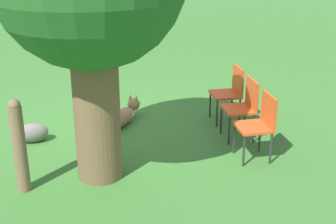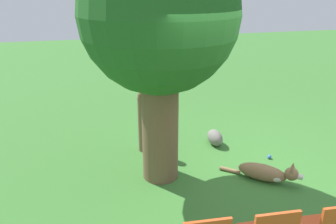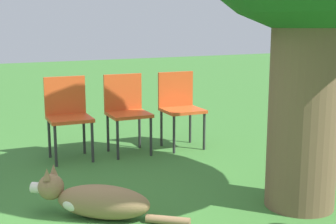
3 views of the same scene
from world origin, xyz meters
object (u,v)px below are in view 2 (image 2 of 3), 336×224
Objects in this scene: fence_post at (142,121)px; dog at (267,173)px; oak_tree at (159,21)px; tennis_ball at (269,157)px.

dog is at bearing -132.10° from fence_post.
oak_tree reaches higher than fence_post.
tennis_ball is at bearing 96.92° from dog.
tennis_ball is (0.03, -1.92, -2.31)m from oak_tree.
dog is at bearing -110.46° from oak_tree.
dog is at bearing 145.38° from tennis_ball.
tennis_ball is at bearing -113.18° from fence_post.
dog reaches higher than tennis_ball.
dog is 0.87× the size of fence_post.
oak_tree reaches higher than dog.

